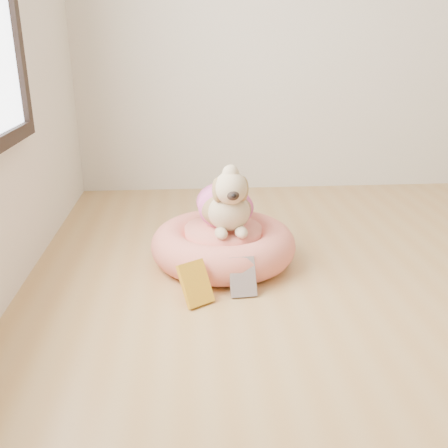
{
  "coord_description": "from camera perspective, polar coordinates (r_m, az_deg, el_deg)",
  "views": [
    {
      "loc": [
        -1.23,
        -1.38,
        1.05
      ],
      "look_at": [
        -1.06,
        0.87,
        0.22
      ],
      "focal_mm": 40.0,
      "sensor_mm": 36.0,
      "label": 1
    }
  ],
  "objects": [
    {
      "name": "book_white",
      "position": [
        2.19,
        2.15,
        -6.07
      ],
      "size": [
        0.12,
        0.11,
        0.16
      ],
      "primitive_type": "cube",
      "rotation": [
        -0.48,
        0.0,
        0.09
      ],
      "color": "silver",
      "rests_on": "floor"
    },
    {
      "name": "pet_bed",
      "position": [
        2.5,
        -0.09,
        -2.38
      ],
      "size": [
        0.72,
        0.72,
        0.19
      ],
      "color": "#D87354",
      "rests_on": "floor"
    },
    {
      "name": "book_yellow",
      "position": [
        2.12,
        -3.27,
        -6.8
      ],
      "size": [
        0.17,
        0.16,
        0.18
      ],
      "primitive_type": "cube",
      "rotation": [
        -0.5,
        0.0,
        0.57
      ],
      "color": "yellow",
      "rests_on": "floor"
    },
    {
      "name": "dog",
      "position": [
        2.42,
        0.24,
        3.61
      ],
      "size": [
        0.36,
        0.5,
        0.35
      ],
      "primitive_type": null,
      "rotation": [
        0.0,
        0.0,
        0.07
      ],
      "color": "brown",
      "rests_on": "pet_bed"
    }
  ]
}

